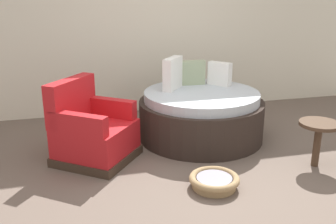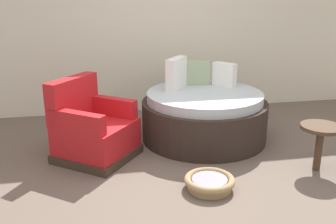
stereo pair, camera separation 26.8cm
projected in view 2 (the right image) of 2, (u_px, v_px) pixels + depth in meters
ground_plane at (195, 177)px, 4.08m from camera, size 8.00×8.00×0.02m
back_wall at (157, 17)px, 5.96m from camera, size 8.00×0.12×3.00m
round_daybed at (204, 115)px, 5.05m from camera, size 1.64×1.64×1.06m
red_armchair at (93, 131)px, 4.46m from camera, size 1.12×1.12×0.94m
pet_basket at (209, 182)px, 3.80m from camera, size 0.51×0.51×0.13m
side_table at (321, 134)px, 4.10m from camera, size 0.44×0.44×0.52m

